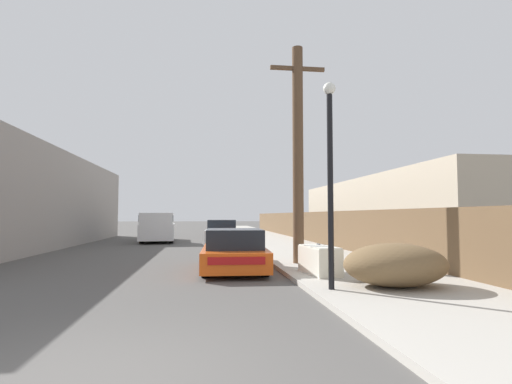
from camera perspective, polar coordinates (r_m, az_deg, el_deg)
The scene contains 10 objects.
sidewalk_curb at distance 27.75m, azimuth 1.45°, elevation -6.62°, with size 4.20×63.00×0.12m, color #ADA89E.
discarded_fridge at distance 10.59m, azimuth 9.03°, elevation -9.57°, with size 0.77×1.63×0.74m.
parked_sports_car_red at distance 11.88m, azimuth -3.14°, elevation -8.51°, with size 2.00×4.17×1.23m.
car_parked_mid at distance 22.96m, azimuth -4.88°, elevation -5.82°, with size 2.04×4.25×1.38m.
pickup_truck at distance 25.28m, azimuth -13.85°, elevation -4.96°, with size 2.30×5.60×1.77m.
utility_pole at distance 13.03m, azimuth 6.01°, elevation 5.84°, with size 1.80×0.35×7.01m.
street_lamp at distance 8.46m, azimuth 10.55°, elevation 3.59°, with size 0.26×0.26×4.31m.
brush_pile at distance 9.14m, azimuth 19.26°, elevation -9.78°, with size 2.22×1.75×0.92m.
wooden_fence at distance 25.52m, azimuth 6.71°, elevation -4.82°, with size 0.08×39.15×1.72m, color brown.
building_right_house at distance 25.44m, azimuth 19.94°, elevation -2.59°, with size 6.00×19.78×3.78m, color beige.
Camera 1 is at (1.03, -3.87, 1.63)m, focal length 28.00 mm.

